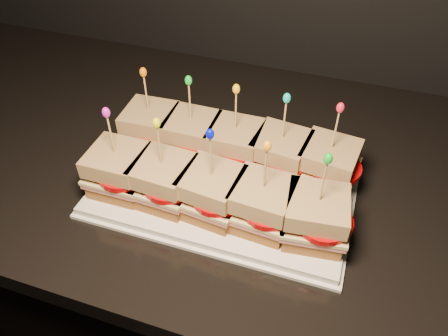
% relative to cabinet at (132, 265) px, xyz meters
% --- Properties ---
extents(cabinet, '(2.54, 0.66, 0.87)m').
position_rel_cabinet_xyz_m(cabinet, '(0.00, 0.00, 0.00)').
color(cabinet, black).
rests_on(cabinet, ground).
extents(granite_slab, '(2.58, 0.70, 0.04)m').
position_rel_cabinet_xyz_m(granite_slab, '(0.00, 0.00, 0.46)').
color(granite_slab, black).
rests_on(granite_slab, cabinet).
extents(platter, '(0.42, 0.26, 0.02)m').
position_rel_cabinet_xyz_m(platter, '(0.30, -0.09, 0.48)').
color(platter, white).
rests_on(platter, granite_slab).
extents(platter_rim, '(0.43, 0.27, 0.01)m').
position_rel_cabinet_xyz_m(platter_rim, '(0.30, -0.09, 0.48)').
color(platter_rim, white).
rests_on(platter_rim, granite_slab).
extents(sandwich_0_bread_bot, '(0.09, 0.09, 0.02)m').
position_rel_cabinet_xyz_m(sandwich_0_bread_bot, '(0.14, -0.03, 0.50)').
color(sandwich_0_bread_bot, brown).
rests_on(sandwich_0_bread_bot, platter).
extents(sandwich_0_ham, '(0.10, 0.09, 0.01)m').
position_rel_cabinet_xyz_m(sandwich_0_ham, '(0.14, -0.03, 0.52)').
color(sandwich_0_ham, '#B86A60').
rests_on(sandwich_0_ham, sandwich_0_bread_bot).
extents(sandwich_0_cheese, '(0.10, 0.09, 0.01)m').
position_rel_cabinet_xyz_m(sandwich_0_cheese, '(0.14, -0.03, 0.53)').
color(sandwich_0_cheese, beige).
rests_on(sandwich_0_cheese, sandwich_0_ham).
extents(sandwich_0_tomato, '(0.08, 0.08, 0.01)m').
position_rel_cabinet_xyz_m(sandwich_0_tomato, '(0.15, -0.04, 0.53)').
color(sandwich_0_tomato, '#B20405').
rests_on(sandwich_0_tomato, sandwich_0_cheese).
extents(sandwich_0_bread_top, '(0.09, 0.09, 0.03)m').
position_rel_cabinet_xyz_m(sandwich_0_bread_top, '(0.14, -0.03, 0.55)').
color(sandwich_0_bread_top, brown).
rests_on(sandwich_0_bread_top, sandwich_0_tomato).
extents(sandwich_0_pick, '(0.00, 0.00, 0.09)m').
position_rel_cabinet_xyz_m(sandwich_0_pick, '(0.14, -0.03, 0.60)').
color(sandwich_0_pick, tan).
rests_on(sandwich_0_pick, sandwich_0_bread_top).
extents(sandwich_0_frill, '(0.01, 0.01, 0.02)m').
position_rel_cabinet_xyz_m(sandwich_0_frill, '(0.14, -0.03, 0.64)').
color(sandwich_0_frill, orange).
rests_on(sandwich_0_frill, sandwich_0_pick).
extents(sandwich_1_bread_bot, '(0.08, 0.08, 0.02)m').
position_rel_cabinet_xyz_m(sandwich_1_bread_bot, '(0.22, -0.03, 0.50)').
color(sandwich_1_bread_bot, brown).
rests_on(sandwich_1_bread_bot, platter).
extents(sandwich_1_ham, '(0.09, 0.09, 0.01)m').
position_rel_cabinet_xyz_m(sandwich_1_ham, '(0.22, -0.03, 0.52)').
color(sandwich_1_ham, '#B86A60').
rests_on(sandwich_1_ham, sandwich_1_bread_bot).
extents(sandwich_1_cheese, '(0.09, 0.09, 0.01)m').
position_rel_cabinet_xyz_m(sandwich_1_cheese, '(0.22, -0.03, 0.53)').
color(sandwich_1_cheese, beige).
rests_on(sandwich_1_cheese, sandwich_1_ham).
extents(sandwich_1_tomato, '(0.08, 0.08, 0.01)m').
position_rel_cabinet_xyz_m(sandwich_1_tomato, '(0.23, -0.04, 0.53)').
color(sandwich_1_tomato, '#B20405').
rests_on(sandwich_1_tomato, sandwich_1_cheese).
extents(sandwich_1_bread_top, '(0.09, 0.09, 0.03)m').
position_rel_cabinet_xyz_m(sandwich_1_bread_top, '(0.22, -0.03, 0.55)').
color(sandwich_1_bread_top, brown).
rests_on(sandwich_1_bread_top, sandwich_1_tomato).
extents(sandwich_1_pick, '(0.00, 0.00, 0.09)m').
position_rel_cabinet_xyz_m(sandwich_1_pick, '(0.22, -0.03, 0.60)').
color(sandwich_1_pick, tan).
rests_on(sandwich_1_pick, sandwich_1_bread_top).
extents(sandwich_1_frill, '(0.01, 0.01, 0.02)m').
position_rel_cabinet_xyz_m(sandwich_1_frill, '(0.22, -0.03, 0.64)').
color(sandwich_1_frill, green).
rests_on(sandwich_1_frill, sandwich_1_pick).
extents(sandwich_2_bread_bot, '(0.08, 0.08, 0.02)m').
position_rel_cabinet_xyz_m(sandwich_2_bread_bot, '(0.30, -0.03, 0.50)').
color(sandwich_2_bread_bot, brown).
rests_on(sandwich_2_bread_bot, platter).
extents(sandwich_2_ham, '(0.09, 0.09, 0.01)m').
position_rel_cabinet_xyz_m(sandwich_2_ham, '(0.30, -0.03, 0.52)').
color(sandwich_2_ham, '#B86A60').
rests_on(sandwich_2_ham, sandwich_2_bread_bot).
extents(sandwich_2_cheese, '(0.09, 0.09, 0.01)m').
position_rel_cabinet_xyz_m(sandwich_2_cheese, '(0.30, -0.03, 0.53)').
color(sandwich_2_cheese, beige).
rests_on(sandwich_2_cheese, sandwich_2_ham).
extents(sandwich_2_tomato, '(0.08, 0.08, 0.01)m').
position_rel_cabinet_xyz_m(sandwich_2_tomato, '(0.31, -0.04, 0.53)').
color(sandwich_2_tomato, '#B20405').
rests_on(sandwich_2_tomato, sandwich_2_cheese).
extents(sandwich_2_bread_top, '(0.09, 0.09, 0.03)m').
position_rel_cabinet_xyz_m(sandwich_2_bread_top, '(0.30, -0.03, 0.55)').
color(sandwich_2_bread_top, brown).
rests_on(sandwich_2_bread_top, sandwich_2_tomato).
extents(sandwich_2_pick, '(0.00, 0.00, 0.09)m').
position_rel_cabinet_xyz_m(sandwich_2_pick, '(0.30, -0.03, 0.60)').
color(sandwich_2_pick, tan).
rests_on(sandwich_2_pick, sandwich_2_bread_top).
extents(sandwich_2_frill, '(0.01, 0.01, 0.02)m').
position_rel_cabinet_xyz_m(sandwich_2_frill, '(0.30, -0.03, 0.64)').
color(sandwich_2_frill, yellow).
rests_on(sandwich_2_frill, sandwich_2_pick).
extents(sandwich_3_bread_bot, '(0.09, 0.09, 0.02)m').
position_rel_cabinet_xyz_m(sandwich_3_bread_bot, '(0.38, -0.03, 0.50)').
color(sandwich_3_bread_bot, brown).
rests_on(sandwich_3_bread_bot, platter).
extents(sandwich_3_ham, '(0.10, 0.10, 0.01)m').
position_rel_cabinet_xyz_m(sandwich_3_ham, '(0.38, -0.03, 0.52)').
color(sandwich_3_ham, '#B86A60').
rests_on(sandwich_3_ham, sandwich_3_bread_bot).
extents(sandwich_3_cheese, '(0.10, 0.10, 0.01)m').
position_rel_cabinet_xyz_m(sandwich_3_cheese, '(0.38, -0.03, 0.53)').
color(sandwich_3_cheese, beige).
rests_on(sandwich_3_cheese, sandwich_3_ham).
extents(sandwich_3_tomato, '(0.08, 0.08, 0.01)m').
position_rel_cabinet_xyz_m(sandwich_3_tomato, '(0.39, -0.04, 0.53)').
color(sandwich_3_tomato, '#B20405').
rests_on(sandwich_3_tomato, sandwich_3_cheese).
extents(sandwich_3_bread_top, '(0.10, 0.10, 0.03)m').
position_rel_cabinet_xyz_m(sandwich_3_bread_top, '(0.38, -0.03, 0.55)').
color(sandwich_3_bread_top, brown).
rests_on(sandwich_3_bread_top, sandwich_3_tomato).
extents(sandwich_3_pick, '(0.00, 0.00, 0.09)m').
position_rel_cabinet_xyz_m(sandwich_3_pick, '(0.38, -0.03, 0.60)').
color(sandwich_3_pick, tan).
rests_on(sandwich_3_pick, sandwich_3_bread_top).
extents(sandwich_3_frill, '(0.01, 0.01, 0.02)m').
position_rel_cabinet_xyz_m(sandwich_3_frill, '(0.38, -0.03, 0.64)').
color(sandwich_3_frill, '#0CC2B7').
rests_on(sandwich_3_frill, sandwich_3_pick).
extents(sandwich_4_bread_bot, '(0.09, 0.09, 0.02)m').
position_rel_cabinet_xyz_m(sandwich_4_bread_bot, '(0.46, -0.03, 0.50)').
color(sandwich_4_bread_bot, brown).
rests_on(sandwich_4_bread_bot, platter).
extents(sandwich_4_ham, '(0.10, 0.10, 0.01)m').
position_rel_cabinet_xyz_m(sandwich_4_ham, '(0.46, -0.03, 0.52)').
color(sandwich_4_ham, '#B86A60').
rests_on(sandwich_4_ham, sandwich_4_bread_bot).
extents(sandwich_4_cheese, '(0.10, 0.10, 0.01)m').
position_rel_cabinet_xyz_m(sandwich_4_cheese, '(0.46, -0.03, 0.53)').
color(sandwich_4_cheese, beige).
rests_on(sandwich_4_cheese, sandwich_4_ham).
extents(sandwich_4_tomato, '(0.08, 0.08, 0.01)m').
position_rel_cabinet_xyz_m(sandwich_4_tomato, '(0.47, -0.04, 0.53)').
color(sandwich_4_tomato, '#B20405').
rests_on(sandwich_4_tomato, sandwich_4_cheese).
extents(sandwich_4_bread_top, '(0.10, 0.10, 0.03)m').
position_rel_cabinet_xyz_m(sandwich_4_bread_top, '(0.46, -0.03, 0.55)').
color(sandwich_4_bread_top, brown).
rests_on(sandwich_4_bread_top, sandwich_4_tomato).
extents(sandwich_4_pick, '(0.00, 0.00, 0.09)m').
position_rel_cabinet_xyz_m(sandwich_4_pick, '(0.46, -0.03, 0.60)').
color(sandwich_4_pick, tan).
rests_on(sandwich_4_pick, sandwich_4_bread_top).
extents(sandwich_4_frill, '(0.01, 0.01, 0.02)m').
position_rel_cabinet_xyz_m(sandwich_4_frill, '(0.46, -0.03, 0.64)').
color(sandwich_4_frill, red).
rests_on(sandwich_4_frill, sandwich_4_pick).
extents(sandwich_5_bread_bot, '(0.08, 0.08, 0.02)m').
position_rel_cabinet_xyz_m(sandwich_5_bread_bot, '(0.14, -0.15, 0.50)').
color(sandwich_5_bread_bot, brown).
rests_on(sandwich_5_bread_bot, platter).
extents(sandwich_5_ham, '(0.09, 0.09, 0.01)m').
position_rel_cabinet_xyz_m(sandwich_5_ham, '(0.14, -0.15, 0.52)').
color(sandwich_5_ham, '#B86A60').
rests_on(sandwich_5_ham, sandwich_5_bread_bot).
extents(sandwich_5_cheese, '(0.09, 0.09, 0.01)m').
position_rel_cabinet_xyz_m(sandwich_5_cheese, '(0.14, -0.15, 0.53)').
color(sandwich_5_cheese, beige).
rests_on(sandwich_5_cheese, sandwich_5_ham).
extents(sandwich_5_tomato, '(0.08, 0.08, 0.01)m').
position_rel_cabinet_xyz_m(sandwich_5_tomato, '(0.15, -0.16, 0.53)').
color(sandwich_5_tomato, '#B20405').
rests_on(sandwich_5_tomato, sandwich_5_cheese).
extents(sandwich_5_bread_top, '(0.09, 0.09, 0.03)m').
position_rel_cabinet_xyz_m(sandwich_5_bread_top, '(0.14, -0.15, 0.55)').
color(sandwich_5_bread_top, brown).
rests_on(sandwich_5_bread_top, sandwich_5_tomato).
extents(sandwich_5_pick, '(0.00, 0.00, 0.09)m').
position_rel_cabinet_xyz_m(sandwich_5_pick, '(0.14, -0.15, 0.60)').
color(sandwich_5_pick, tan).
rests_on(sandwich_5_pick, sandwich_5_bread_top).
extents(sandwich_5_frill, '(0.01, 0.01, 0.02)m').
position_rel_cabinet_xyz_m(sandwich_5_frill, '(0.14, -0.15, 0.64)').
color(sandwich_5_frill, '#D71FC6').
rests_on(sandwich_5_frill, sandwich_5_pick).
extents(sandwich_6_bread_bot, '(0.09, 0.09, 0.02)m').
position_rel_cabinet_xyz_m(sandwich_6_bread_bot, '(0.22, -0.15, 0.50)').
color(sandwich_6_bread_bot, brown).
rests_on(sandwich_6_bread_bot, platter).
extents(sandwich_6_ham, '(0.10, 0.09, 0.01)m').
position_rel_cabinet_xyz_m(sandwich_6_ham, '(0.22, -0.15, 0.52)').
color(sandwich_6_ham, '#B86A60').
rests_on(sandwich_6_ham, sandwich_6_bread_bot).
extents(sandwich_6_cheese, '(0.10, 0.10, 0.01)m').
position_rel_cabinet_xyz_m(sandwich_6_cheese, '(0.22, -0.15, 0.53)').
color(sandwich_6_cheese, beige).
rests_on(sandwich_6_cheese, sandwich_6_ham).
extents(sandwich_6_tomato, '(0.08, 0.08, 0.01)m').
position_rel_cabinet_xyz_m(sandwich_6_tomato, '(0.23, -0.16, 0.53)').
color(sandwich_6_tomato, '#B20405').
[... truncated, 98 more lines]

